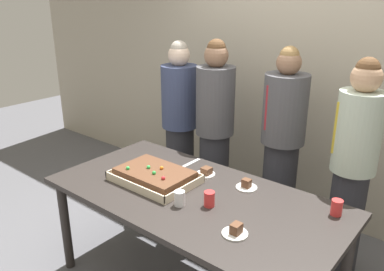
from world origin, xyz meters
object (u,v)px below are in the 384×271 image
Objects in this scene: cake_server_utensil at (191,163)px; person_serving_front at (215,130)px; plated_slice_near_left at (206,172)px; person_far_right_suit at (282,146)px; drink_cup_middle at (209,199)px; person_green_shirt_behind at (352,169)px; person_striped_tie_right at (180,122)px; plated_slice_near_right at (235,231)px; plated_slice_far_left at (246,186)px; party_table at (194,204)px; sheet_cake at (155,176)px; drink_cup_nearest at (337,207)px; drink_cup_far_end at (180,198)px.

cake_server_utensil is 0.12× the size of person_serving_front.
person_serving_front is (-0.39, 0.64, 0.08)m from plated_slice_near_left.
person_far_right_suit is at bearing 52.21° from cake_server_utensil.
drink_cup_middle is 0.06× the size of person_green_shirt_behind.
plated_slice_near_right is at bearing 18.49° from person_striped_tie_right.
drink_cup_middle is 0.50× the size of cake_server_utensil.
plated_slice_far_left is 0.97m from person_serving_front.
person_serving_front is 1.03× the size of person_striped_tie_right.
party_table is 1.18m from person_green_shirt_behind.
person_serving_front is at bearing -58.46° from person_far_right_suit.
person_serving_front reaches higher than plated_slice_near_left.
sheet_cake is 2.97× the size of cake_server_utensil.
plated_slice_near_left is 1.00× the size of plated_slice_near_right.
plated_slice_far_left is 0.62m from drink_cup_nearest.
drink_cup_far_end is (-0.15, -0.11, 0.00)m from drink_cup_middle.
drink_cup_nearest reaches higher than plated_slice_far_left.
plated_slice_far_left is (0.58, 0.33, -0.02)m from sheet_cake.
plated_slice_near_right is at bearing -64.32° from plated_slice_far_left.
drink_cup_far_end reaches higher than plated_slice_far_left.
person_serving_front reaches higher than person_far_right_suit.
party_table is 13.55× the size of plated_slice_far_left.
person_green_shirt_behind reaches higher than plated_slice_near_right.
party_table is at bearing 9.76° from person_green_shirt_behind.
plated_slice_near_left is at bearing -23.31° from cake_server_utensil.
plated_slice_near_right reaches higher than party_table.
drink_cup_middle is at bearing 27.19° from person_far_right_suit.
person_striped_tie_right is at bearing 130.93° from drink_cup_far_end.
plated_slice_near_left is 0.09× the size of person_far_right_suit.
person_striped_tie_right is (-1.20, 0.67, 0.05)m from plated_slice_far_left.
sheet_cake reaches higher than drink_cup_far_end.
drink_cup_nearest is at bearing 4.70° from plated_slice_far_left.
person_green_shirt_behind reaches higher than plated_slice_near_left.
party_table is at bearing 98.17° from drink_cup_far_end.
person_far_right_suit is at bearing 137.31° from drink_cup_nearest.
cake_server_utensil is (-0.51, 0.44, -0.05)m from drink_cup_middle.
sheet_cake reaches higher than plated_slice_far_left.
party_table is at bearing 17.17° from person_far_right_suit.
person_green_shirt_behind is at bearing 55.02° from person_striped_tie_right.
drink_cup_far_end is at bearing -147.45° from drink_cup_nearest.
cake_server_utensil is 0.12× the size of person_striped_tie_right.
person_far_right_suit reaches higher than plated_slice_far_left.
person_striped_tie_right is at bearing 134.89° from party_table.
drink_cup_far_end is 0.66m from cake_server_utensil.
person_serving_front is 0.65m from person_far_right_suit.
drink_cup_middle is at bearing -98.80° from plated_slice_far_left.
person_serving_front is (-1.35, 0.58, 0.05)m from drink_cup_nearest.
plated_slice_near_right reaches higher than cake_server_utensil.
plated_slice_near_right is at bearing -36.42° from cake_server_utensil.
sheet_cake is 0.85m from plated_slice_near_right.
drink_cup_middle reaches higher than plated_slice_far_left.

